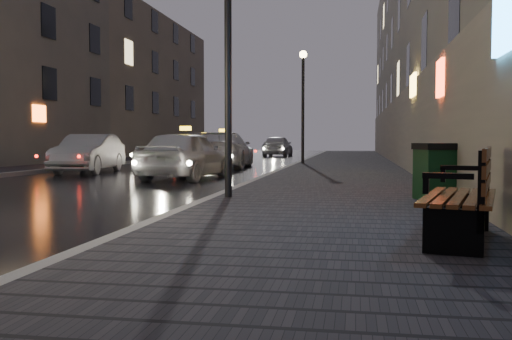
{
  "coord_description": "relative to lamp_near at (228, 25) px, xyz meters",
  "views": [
    {
      "loc": [
        4.3,
        -4.9,
        1.29
      ],
      "look_at": [
        2.92,
        3.02,
        0.85
      ],
      "focal_mm": 40.0,
      "sensor_mm": 36.0,
      "label": 1
    }
  ],
  "objects": [
    {
      "name": "taxi_mid",
      "position": [
        -3.34,
        13.78,
        -2.69
      ],
      "size": [
        2.6,
        5.65,
        1.6
      ],
      "primitive_type": "imported",
      "rotation": [
        0.0,
        0.0,
        3.21
      ],
      "color": "silver",
      "rests_on": "ground"
    },
    {
      "name": "building_near",
      "position": [
        5.25,
        19.0,
        3.01
      ],
      "size": [
        1.8,
        50.0,
        13.0
      ],
      "primitive_type": "cube",
      "color": "#605B54",
      "rests_on": "ground"
    },
    {
      "name": "taxi_far",
      "position": [
        -6.84,
        23.61,
        -2.71
      ],
      "size": [
        2.65,
        5.64,
        1.56
      ],
      "primitive_type": "imported",
      "rotation": [
        0.0,
        0.0,
        0.01
      ],
      "color": "silver",
      "rests_on": "ground"
    },
    {
      "name": "bench",
      "position": [
        3.68,
        -4.3,
        -2.81
      ],
      "size": [
        1.17,
        2.17,
        1.05
      ],
      "rotation": [
        0.0,
        0.0,
        -0.24
      ],
      "color": "black",
      "rests_on": "sidewalk"
    },
    {
      "name": "curb_far",
      "position": [
        -9.25,
        15.0,
        -3.41
      ],
      "size": [
        0.2,
        58.0,
        0.15
      ],
      "primitive_type": "cube",
      "color": "slate",
      "rests_on": "ground"
    },
    {
      "name": "trash_bin",
      "position": [
        3.95,
        0.16,
        -2.8
      ],
      "size": [
        0.89,
        0.89,
        1.06
      ],
      "rotation": [
        0.0,
        0.0,
        0.34
      ],
      "color": "black",
      "rests_on": "sidewalk"
    },
    {
      "name": "lamp_near",
      "position": [
        0.0,
        0.0,
        0.0
      ],
      "size": [
        0.36,
        0.36,
        5.28
      ],
      "color": "black",
      "rests_on": "sidewalk"
    },
    {
      "name": "car_left_mid",
      "position": [
        -7.59,
        9.44,
        -2.75
      ],
      "size": [
        2.11,
        4.65,
        1.48
      ],
      "primitive_type": "imported",
      "rotation": [
        0.0,
        0.0,
        0.12
      ],
      "color": "#929299",
      "rests_on": "ground"
    },
    {
      "name": "taxi_near",
      "position": [
        -2.9,
        6.67,
        -2.71
      ],
      "size": [
        2.27,
        4.74,
        1.56
      ],
      "primitive_type": "imported",
      "rotation": [
        0.0,
        0.0,
        3.05
      ],
      "color": "silver",
      "rests_on": "ground"
    },
    {
      "name": "lamp_far",
      "position": [
        0.0,
        16.0,
        0.0
      ],
      "size": [
        0.36,
        0.36,
        5.28
      ],
      "color": "black",
      "rests_on": "sidewalk"
    },
    {
      "name": "sidewalk_far",
      "position": [
        -10.55,
        15.0,
        -3.41
      ],
      "size": [
        2.4,
        58.0,
        0.15
      ],
      "primitive_type": "cube",
      "color": "black",
      "rests_on": "ground"
    },
    {
      "name": "car_far",
      "position": [
        -3.23,
        31.02,
        -2.71
      ],
      "size": [
        1.92,
        4.59,
        1.55
      ],
      "primitive_type": "imported",
      "rotation": [
        0.0,
        0.0,
        3.12
      ],
      "color": "#A8A9B0",
      "rests_on": "ground"
    },
    {
      "name": "building_far_c",
      "position": [
        -15.35,
        33.0,
        2.01
      ],
      "size": [
        6.0,
        22.0,
        11.0
      ],
      "primitive_type": "cube",
      "color": "#6B6051",
      "rests_on": "ground"
    },
    {
      "name": "sidewalk",
      "position": [
        2.05,
        15.0,
        -3.41
      ],
      "size": [
        4.6,
        58.0,
        0.15
      ],
      "primitive_type": "cube",
      "color": "black",
      "rests_on": "ground"
    },
    {
      "name": "curb",
      "position": [
        -0.35,
        15.0,
        -3.41
      ],
      "size": [
        0.2,
        58.0,
        0.15
      ],
      "primitive_type": "cube",
      "color": "slate",
      "rests_on": "ground"
    }
  ]
}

